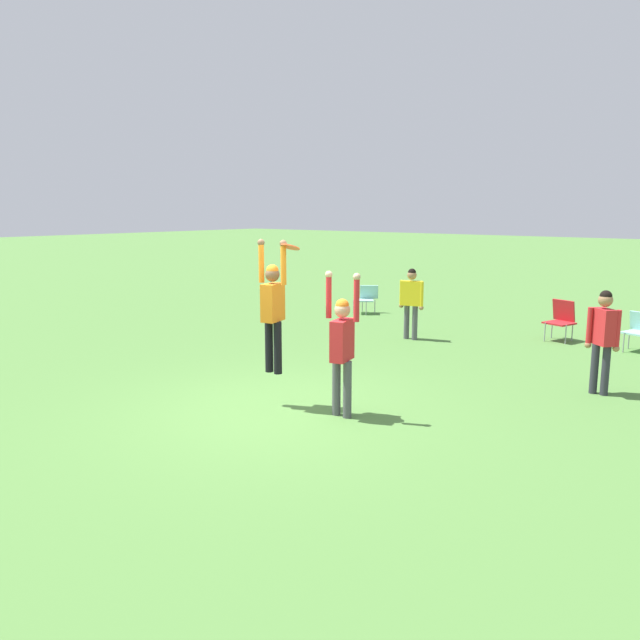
{
  "coord_description": "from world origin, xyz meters",
  "views": [
    {
      "loc": [
        5.9,
        -6.42,
        2.9
      ],
      "look_at": [
        0.3,
        0.52,
        1.3
      ],
      "focal_mm": 35.0,
      "sensor_mm": 36.0,
      "label": 1
    }
  ],
  "objects_px": {
    "person_defending": "(342,341)",
    "person_spectator_far": "(411,297)",
    "camping_chair_1": "(561,318)",
    "camping_chair_2": "(366,297)",
    "person_jumping": "(273,304)",
    "person_spectator_near": "(603,333)",
    "frisbee": "(290,247)",
    "camping_chair_0": "(640,329)"
  },
  "relations": [
    {
      "from": "person_defending",
      "to": "person_spectator_far",
      "type": "xyz_separation_m",
      "value": [
        -1.97,
        5.2,
        -0.13
      ]
    },
    {
      "from": "person_defending",
      "to": "camping_chair_0",
      "type": "xyz_separation_m",
      "value": [
        2.31,
        7.1,
        -0.61
      ]
    },
    {
      "from": "camping_chair_0",
      "to": "person_spectator_near",
      "type": "distance_m",
      "value": 3.74
    },
    {
      "from": "frisbee",
      "to": "person_spectator_far",
      "type": "height_order",
      "value": "frisbee"
    },
    {
      "from": "person_defending",
      "to": "camping_chair_1",
      "type": "height_order",
      "value": "person_defending"
    },
    {
      "from": "frisbee",
      "to": "camping_chair_2",
      "type": "relative_size",
      "value": 0.35
    },
    {
      "from": "person_defending",
      "to": "frisbee",
      "type": "relative_size",
      "value": 7.52
    },
    {
      "from": "person_defending",
      "to": "person_spectator_near",
      "type": "bearing_deg",
      "value": 129.74
    },
    {
      "from": "frisbee",
      "to": "camping_chair_0",
      "type": "height_order",
      "value": "frisbee"
    },
    {
      "from": "person_spectator_near",
      "to": "camping_chair_0",
      "type": "bearing_deg",
      "value": 134.25
    },
    {
      "from": "person_jumping",
      "to": "camping_chair_0",
      "type": "relative_size",
      "value": 2.44
    },
    {
      "from": "camping_chair_0",
      "to": "person_spectator_near",
      "type": "relative_size",
      "value": 0.48
    },
    {
      "from": "person_spectator_far",
      "to": "person_defending",
      "type": "bearing_deg",
      "value": -84.35
    },
    {
      "from": "person_spectator_near",
      "to": "person_spectator_far",
      "type": "distance_m",
      "value": 4.84
    },
    {
      "from": "person_jumping",
      "to": "camping_chair_2",
      "type": "distance_m",
      "value": 8.68
    },
    {
      "from": "frisbee",
      "to": "person_spectator_far",
      "type": "distance_m",
      "value": 5.72
    },
    {
      "from": "person_spectator_far",
      "to": "camping_chair_2",
      "type": "bearing_deg",
      "value": 125.47
    },
    {
      "from": "camping_chair_1",
      "to": "person_defending",
      "type": "bearing_deg",
      "value": 101.42
    },
    {
      "from": "person_jumping",
      "to": "camping_chair_1",
      "type": "height_order",
      "value": "person_jumping"
    },
    {
      "from": "frisbee",
      "to": "person_spectator_near",
      "type": "distance_m",
      "value": 5.08
    },
    {
      "from": "person_jumping",
      "to": "camping_chair_1",
      "type": "distance_m",
      "value": 7.72
    },
    {
      "from": "camping_chair_2",
      "to": "camping_chair_1",
      "type": "bearing_deg",
      "value": 141.62
    },
    {
      "from": "camping_chair_1",
      "to": "camping_chair_2",
      "type": "xyz_separation_m",
      "value": [
        -5.47,
        0.32,
        -0.06
      ]
    },
    {
      "from": "person_jumping",
      "to": "frisbee",
      "type": "distance_m",
      "value": 0.89
    },
    {
      "from": "person_jumping",
      "to": "person_spectator_far",
      "type": "bearing_deg",
      "value": -4.24
    },
    {
      "from": "person_defending",
      "to": "person_spectator_far",
      "type": "relative_size",
      "value": 1.28
    },
    {
      "from": "person_spectator_far",
      "to": "camping_chair_1",
      "type": "bearing_deg",
      "value": 21.74
    },
    {
      "from": "person_defending",
      "to": "camping_chair_0",
      "type": "height_order",
      "value": "person_defending"
    },
    {
      "from": "person_defending",
      "to": "person_spectator_far",
      "type": "height_order",
      "value": "person_defending"
    },
    {
      "from": "frisbee",
      "to": "person_defending",
      "type": "bearing_deg",
      "value": 15.59
    },
    {
      "from": "person_jumping",
      "to": "camping_chair_1",
      "type": "xyz_separation_m",
      "value": [
        1.75,
        7.45,
        -1.02
      ]
    },
    {
      "from": "person_jumping",
      "to": "person_spectator_near",
      "type": "xyz_separation_m",
      "value": [
        3.59,
        3.66,
        -0.55
      ]
    },
    {
      "from": "camping_chair_1",
      "to": "camping_chair_2",
      "type": "height_order",
      "value": "camping_chair_1"
    },
    {
      "from": "person_defending",
      "to": "person_spectator_near",
      "type": "height_order",
      "value": "person_defending"
    },
    {
      "from": "person_jumping",
      "to": "person_spectator_near",
      "type": "bearing_deg",
      "value": -58.1
    },
    {
      "from": "frisbee",
      "to": "person_spectator_near",
      "type": "xyz_separation_m",
      "value": [
        3.29,
        3.62,
        -1.38
      ]
    },
    {
      "from": "frisbee",
      "to": "camping_chair_0",
      "type": "xyz_separation_m",
      "value": [
        3.07,
        7.32,
        -1.89
      ]
    },
    {
      "from": "frisbee",
      "to": "person_jumping",
      "type": "bearing_deg",
      "value": -171.26
    },
    {
      "from": "person_jumping",
      "to": "person_defending",
      "type": "xyz_separation_m",
      "value": [
        1.06,
        0.26,
        -0.45
      ]
    },
    {
      "from": "frisbee",
      "to": "person_spectator_far",
      "type": "xyz_separation_m",
      "value": [
        -1.21,
        5.41,
        -1.42
      ]
    },
    {
      "from": "camping_chair_0",
      "to": "camping_chair_1",
      "type": "distance_m",
      "value": 1.62
    },
    {
      "from": "camping_chair_2",
      "to": "person_spectator_far",
      "type": "relative_size",
      "value": 0.49
    }
  ]
}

